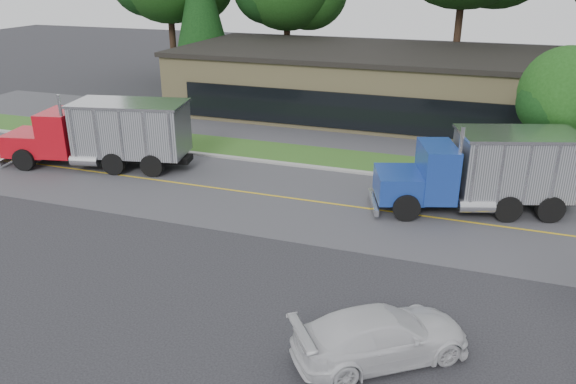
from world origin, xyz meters
The scene contains 12 objects.
ground centered at (0.00, 0.00, 0.00)m, with size 140.00×140.00×0.00m, color #39393F.
road centered at (0.00, 9.00, 0.00)m, with size 60.00×8.00×0.02m, color #5A5A5F.
center_line centered at (0.00, 9.00, 0.00)m, with size 60.00×0.12×0.01m, color gold.
curb centered at (0.00, 13.20, 0.00)m, with size 60.00×0.30×0.12m, color #9E9E99.
grass_verge centered at (0.00, 15.00, 0.00)m, with size 60.00×3.40×0.03m, color #365E20.
far_parking centered at (0.00, 20.00, 0.00)m, with size 60.00×7.00×0.02m, color #5A5A5F.
strip_mall centered at (2.00, 26.00, 2.00)m, with size 32.00×12.00×4.00m, color tan.
evergreen_left centered at (-16.00, 30.00, 6.53)m, with size 5.23×5.23×11.88m.
tree_verge centered at (10.07, 15.05, 4.04)m, with size 4.45×4.19×6.35m.
dump_truck_red centered at (-11.07, 10.00, 1.81)m, with size 9.63×4.34×3.36m.
dump_truck_blue centered at (7.04, 10.50, 1.80)m, with size 8.37×4.82×3.36m.
rally_car centered at (4.80, -0.45, 0.68)m, with size 1.91×4.69×1.36m, color silver.
Camera 1 is at (6.52, -12.60, 9.50)m, focal length 35.00 mm.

